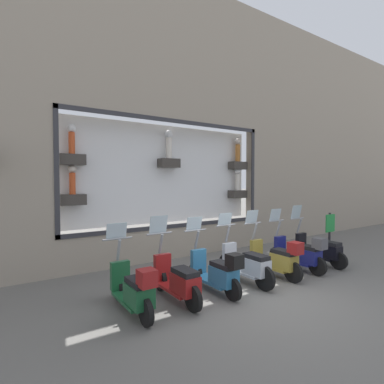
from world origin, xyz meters
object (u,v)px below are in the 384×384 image
(scooter_red_5, at_px, (178,280))
(shop_sign_post, at_px, (330,234))
(scooter_silver_3, at_px, (247,265))
(scooter_green_6, at_px, (134,290))
(scooter_olive_2, at_px, (277,258))
(scooter_navy_1, at_px, (301,253))
(scooter_black_0, at_px, (320,250))
(scooter_teal_4, at_px, (217,272))

(scooter_red_5, height_order, shop_sign_post, scooter_red_5)
(scooter_silver_3, xyz_separation_m, scooter_green_6, (-0.07, 2.84, 0.02))
(scooter_olive_2, height_order, scooter_silver_3, scooter_olive_2)
(scooter_olive_2, xyz_separation_m, scooter_green_6, (-0.01, 3.79, -0.01))
(scooter_navy_1, height_order, shop_sign_post, scooter_navy_1)
(scooter_olive_2, distance_m, scooter_green_6, 3.79)
(scooter_black_0, distance_m, scooter_green_6, 5.69)
(scooter_black_0, height_order, scooter_olive_2, scooter_black_0)
(scooter_red_5, bearing_deg, scooter_olive_2, -91.27)
(scooter_navy_1, relative_size, scooter_red_5, 1.00)
(scooter_black_0, xyz_separation_m, scooter_navy_1, (-0.06, 0.95, 0.04))
(scooter_navy_1, bearing_deg, scooter_green_6, 90.05)
(scooter_black_0, distance_m, scooter_silver_3, 2.85)
(scooter_navy_1, relative_size, scooter_olive_2, 1.00)
(scooter_green_6, bearing_deg, scooter_black_0, -89.32)
(scooter_black_0, relative_size, scooter_navy_1, 1.00)
(scooter_navy_1, distance_m, scooter_green_6, 4.74)
(scooter_olive_2, relative_size, scooter_teal_4, 1.00)
(scooter_black_0, relative_size, scooter_silver_3, 0.99)
(scooter_olive_2, bearing_deg, scooter_green_6, 90.09)
(scooter_silver_3, bearing_deg, shop_sign_post, -85.56)
(shop_sign_post, bearing_deg, scooter_navy_1, 100.78)
(scooter_olive_2, bearing_deg, scooter_black_0, -88.12)
(scooter_navy_1, height_order, scooter_silver_3, scooter_navy_1)
(scooter_silver_3, bearing_deg, scooter_green_6, 91.43)
(scooter_red_5, distance_m, shop_sign_post, 5.71)
(scooter_green_6, bearing_deg, scooter_silver_3, -88.57)
(scooter_green_6, relative_size, shop_sign_post, 1.27)
(scooter_green_6, bearing_deg, scooter_olive_2, -89.91)
(scooter_teal_4, bearing_deg, scooter_silver_3, -85.60)
(scooter_silver_3, bearing_deg, scooter_black_0, -90.07)
(scooter_navy_1, xyz_separation_m, scooter_red_5, (0.06, 3.79, -0.04))
(scooter_navy_1, bearing_deg, scooter_teal_4, 90.12)
(scooter_navy_1, xyz_separation_m, scooter_teal_4, (-0.01, 2.84, -0.01))
(scooter_silver_3, height_order, shop_sign_post, scooter_silver_3)
(scooter_olive_2, relative_size, scooter_green_6, 1.00)
(scooter_navy_1, height_order, scooter_green_6, scooter_navy_1)
(scooter_red_5, height_order, scooter_green_6, scooter_red_5)
(scooter_green_6, height_order, shop_sign_post, scooter_green_6)
(scooter_navy_1, relative_size, shop_sign_post, 1.27)
(scooter_olive_2, distance_m, scooter_red_5, 2.85)
(scooter_silver_3, distance_m, scooter_red_5, 1.90)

